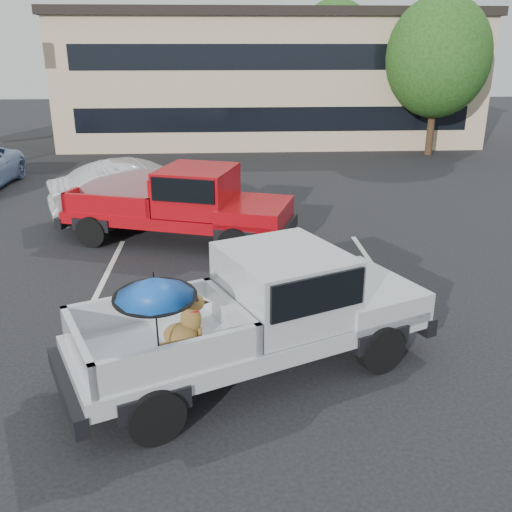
# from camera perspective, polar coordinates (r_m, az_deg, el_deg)

# --- Properties ---
(ground) EXTENTS (90.00, 90.00, 0.00)m
(ground) POSITION_cam_1_polar(r_m,az_deg,el_deg) (10.66, -0.90, -6.15)
(ground) COLOR black
(ground) RESTS_ON ground
(stripe_left) EXTENTS (0.12, 5.00, 0.01)m
(stripe_left) POSITION_cam_1_polar(r_m,az_deg,el_deg) (12.74, -14.93, -2.25)
(stripe_left) COLOR silver
(stripe_left) RESTS_ON ground
(stripe_right) EXTENTS (0.12, 5.00, 0.01)m
(stripe_right) POSITION_cam_1_polar(r_m,az_deg,el_deg) (12.93, 12.10, -1.67)
(stripe_right) COLOR silver
(stripe_right) RESTS_ON ground
(motel_building) EXTENTS (20.40, 8.40, 6.30)m
(motel_building) POSITION_cam_1_polar(r_m,az_deg,el_deg) (30.64, 1.15, 17.58)
(motel_building) COLOR tan
(motel_building) RESTS_ON ground
(tree_right) EXTENTS (4.46, 4.46, 6.78)m
(tree_right) POSITION_cam_1_polar(r_m,az_deg,el_deg) (27.20, 17.76, 18.41)
(tree_right) COLOR #332114
(tree_right) RESTS_ON ground
(tree_back) EXTENTS (4.68, 4.68, 7.11)m
(tree_back) POSITION_cam_1_polar(r_m,az_deg,el_deg) (34.12, 7.88, 19.73)
(tree_back) COLOR #332114
(tree_back) RESTS_ON ground
(silver_pickup) EXTENTS (5.99, 4.12, 2.06)m
(silver_pickup) POSITION_cam_1_polar(r_m,az_deg,el_deg) (8.69, 1.39, -4.94)
(silver_pickup) COLOR black
(silver_pickup) RESTS_ON ground
(red_pickup) EXTENTS (6.18, 3.71, 1.93)m
(red_pickup) POSITION_cam_1_polar(r_m,az_deg,el_deg) (14.41, -6.50, 5.39)
(red_pickup) COLOR black
(red_pickup) RESTS_ON ground
(silver_sedan) EXTENTS (5.35, 3.42, 1.66)m
(silver_sedan) POSITION_cam_1_polar(r_m,az_deg,el_deg) (16.66, -11.31, 6.41)
(silver_sedan) COLOR #A2A4A9
(silver_sedan) RESTS_ON ground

